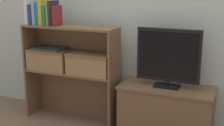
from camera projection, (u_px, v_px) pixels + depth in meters
name	position (u px, v px, depth m)	size (l,w,h in m)	color
tv_stand	(166.00, 111.00, 2.81)	(0.83, 0.38, 0.46)	brown
tv	(168.00, 57.00, 2.68)	(0.56, 0.14, 0.52)	black
bookshelf_lower_tier	(75.00, 88.00, 3.16)	(0.95, 0.27, 0.51)	brown
bookshelf_upper_tier	(73.00, 42.00, 3.04)	(0.95, 0.27, 0.45)	brown
book_ivory	(30.00, 11.00, 3.06)	(0.04, 0.14, 0.26)	silver
book_navy	(34.00, 14.00, 3.05)	(0.04, 0.15, 0.19)	navy
book_skyblue	(37.00, 12.00, 3.03)	(0.03, 0.14, 0.23)	#709ECC
book_teal	(40.00, 14.00, 3.02)	(0.03, 0.12, 0.21)	#1E7075
book_mustard	(44.00, 12.00, 3.00)	(0.04, 0.13, 0.25)	gold
book_forest	(47.00, 16.00, 2.99)	(0.04, 0.15, 0.18)	#286638
book_olive	(51.00, 15.00, 2.97)	(0.03, 0.14, 0.20)	olive
book_charcoal	(54.00, 13.00, 2.96)	(0.03, 0.16, 0.24)	#232328
book_maroon	(57.00, 16.00, 2.95)	(0.04, 0.13, 0.19)	maroon
storage_basket_left	(50.00, 58.00, 3.11)	(0.43, 0.23, 0.20)	#937047
storage_basket_right	(91.00, 63.00, 2.93)	(0.43, 0.23, 0.20)	#937047
laptop	(50.00, 49.00, 3.08)	(0.31, 0.22, 0.02)	#2D2D33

